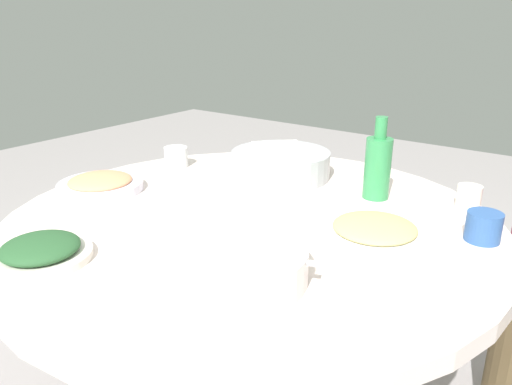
# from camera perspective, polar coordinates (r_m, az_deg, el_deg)

# --- Properties ---
(round_dining_table) EXTENTS (1.23, 1.23, 0.76)m
(round_dining_table) POSITION_cam_1_polar(r_m,az_deg,el_deg) (1.29, -0.57, -6.65)
(round_dining_table) COLOR #99999E
(round_dining_table) RESTS_ON ground
(rice_bowl) EXTENTS (0.30, 0.30, 0.09)m
(rice_bowl) POSITION_cam_1_polar(r_m,az_deg,el_deg) (1.54, 2.81, 3.31)
(rice_bowl) COLOR #B2B5BA
(rice_bowl) RESTS_ON round_dining_table
(soup_bowl) EXTENTS (0.30, 0.31, 0.07)m
(soup_bowl) POSITION_cam_1_polar(r_m,az_deg,el_deg) (0.96, -3.02, -8.16)
(soup_bowl) COLOR white
(soup_bowl) RESTS_ON round_dining_table
(dish_greens) EXTENTS (0.20, 0.20, 0.05)m
(dish_greens) POSITION_cam_1_polar(r_m,az_deg,el_deg) (1.12, -23.38, -6.16)
(dish_greens) COLOR silver
(dish_greens) RESTS_ON round_dining_table
(dish_noodles) EXTENTS (0.25, 0.25, 0.04)m
(dish_noodles) POSITION_cam_1_polar(r_m,az_deg,el_deg) (1.16, 13.38, -4.23)
(dish_noodles) COLOR white
(dish_noodles) RESTS_ON round_dining_table
(dish_shrimp) EXTENTS (0.24, 0.24, 0.05)m
(dish_shrimp) POSITION_cam_1_polar(r_m,az_deg,el_deg) (1.49, -17.35, 0.94)
(dish_shrimp) COLOR silver
(dish_shrimp) RESTS_ON round_dining_table
(green_bottle) EXTENTS (0.07, 0.07, 0.23)m
(green_bottle) POSITION_cam_1_polar(r_m,az_deg,el_deg) (1.39, 13.74, 2.97)
(green_bottle) COLOR #348F4F
(green_bottle) RESTS_ON round_dining_table
(tea_cup_near) EXTENTS (0.06, 0.06, 0.06)m
(tea_cup_near) POSITION_cam_1_polar(r_m,az_deg,el_deg) (1.40, 23.13, -0.50)
(tea_cup_near) COLOR white
(tea_cup_near) RESTS_ON round_dining_table
(tea_cup_far) EXTENTS (0.08, 0.08, 0.07)m
(tea_cup_far) POSITION_cam_1_polar(r_m,az_deg,el_deg) (1.22, 24.56, -3.57)
(tea_cup_far) COLOR #305798
(tea_cup_far) RESTS_ON round_dining_table
(tea_cup_side) EXTENTS (0.08, 0.08, 0.07)m
(tea_cup_side) POSITION_cam_1_polar(r_m,az_deg,el_deg) (1.67, -9.13, 4.02)
(tea_cup_side) COLOR white
(tea_cup_side) RESTS_ON round_dining_table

